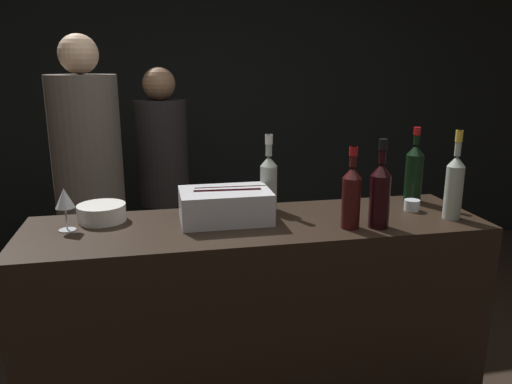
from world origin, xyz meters
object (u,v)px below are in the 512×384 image
at_px(candle_votive, 412,205).
at_px(red_wine_bottle_black_foil, 380,193).
at_px(bowl_white, 102,212).
at_px(red_wine_bottle_tall, 351,195).
at_px(person_blond_tee, 163,177).
at_px(red_wine_bottle_burgundy, 414,171).
at_px(ice_bin_with_bottles, 225,204).
at_px(white_wine_bottle, 269,180).
at_px(wine_glass, 65,200).
at_px(rose_wine_bottle, 454,184).
at_px(person_in_hoodie, 89,181).

bearing_deg(candle_votive, red_wine_bottle_black_foil, -143.46).
distance_m(bowl_white, red_wine_bottle_tall, 1.00).
bearing_deg(person_blond_tee, red_wine_bottle_tall, -15.09).
bearing_deg(red_wine_bottle_burgundy, candle_votive, -118.51).
height_order(ice_bin_with_bottles, red_wine_bottle_black_foil, red_wine_bottle_black_foil).
relative_size(ice_bin_with_bottles, white_wine_bottle, 1.09).
bearing_deg(wine_glass, red_wine_bottle_burgundy, 4.46).
relative_size(bowl_white, red_wine_bottle_tall, 0.60).
height_order(rose_wine_bottle, white_wine_bottle, rose_wine_bottle).
relative_size(candle_votive, rose_wine_bottle, 0.18).
relative_size(red_wine_bottle_black_foil, person_blond_tee, 0.21).
xyz_separation_m(red_wine_bottle_black_foil, person_in_hoodie, (-1.21, 1.13, -0.16)).
height_order(red_wine_bottle_burgundy, white_wine_bottle, red_wine_bottle_burgundy).
bearing_deg(candle_votive, bowl_white, 174.76).
distance_m(ice_bin_with_bottles, red_wine_bottle_burgundy, 0.90).
distance_m(ice_bin_with_bottles, rose_wine_bottle, 0.93).
bearing_deg(person_in_hoodie, candle_votive, 58.09).
bearing_deg(candle_votive, rose_wine_bottle, -51.60).
distance_m(red_wine_bottle_burgundy, white_wine_bottle, 0.68).
bearing_deg(red_wine_bottle_burgundy, wine_glass, -175.54).
height_order(rose_wine_bottle, person_blond_tee, person_blond_tee).
relative_size(ice_bin_with_bottles, candle_votive, 5.40).
bearing_deg(ice_bin_with_bottles, wine_glass, -179.83).
relative_size(bowl_white, white_wine_bottle, 0.58).
height_order(candle_votive, person_in_hoodie, person_in_hoodie).
height_order(red_wine_bottle_burgundy, red_wine_bottle_black_foil, red_wine_bottle_black_foil).
xyz_separation_m(bowl_white, red_wine_bottle_black_foil, (1.07, -0.30, 0.10)).
bearing_deg(white_wine_bottle, bowl_white, -178.38).
distance_m(rose_wine_bottle, white_wine_bottle, 0.76).
xyz_separation_m(red_wine_bottle_black_foil, white_wine_bottle, (-0.37, 0.32, -0.01)).
distance_m(bowl_white, rose_wine_bottle, 1.44).
bearing_deg(person_blond_tee, candle_votive, -2.33).
xyz_separation_m(rose_wine_bottle, person_blond_tee, (-1.14, 1.55, -0.26)).
relative_size(candle_votive, person_in_hoodie, 0.04).
distance_m(red_wine_bottle_burgundy, red_wine_bottle_black_foil, 0.45).
bearing_deg(rose_wine_bottle, candle_votive, 128.40).
height_order(candle_votive, person_blond_tee, person_blond_tee).
bearing_deg(red_wine_bottle_burgundy, person_blond_tee, 131.04).
bearing_deg(rose_wine_bottle, red_wine_bottle_black_foil, -172.55).
height_order(ice_bin_with_bottles, person_in_hoodie, person_in_hoodie).
height_order(red_wine_bottle_tall, person_blond_tee, person_blond_tee).
bearing_deg(rose_wine_bottle, bowl_white, 169.86).
bearing_deg(bowl_white, wine_glass, -141.08).
xyz_separation_m(ice_bin_with_bottles, bowl_white, (-0.49, 0.09, -0.03)).
bearing_deg(wine_glass, bowl_white, 38.92).
xyz_separation_m(red_wine_bottle_tall, person_blond_tee, (-0.68, 1.58, -0.25)).
relative_size(bowl_white, red_wine_bottle_burgundy, 0.56).
height_order(wine_glass, red_wine_bottle_black_foil, red_wine_bottle_black_foil).
height_order(red_wine_bottle_tall, rose_wine_bottle, rose_wine_bottle).
distance_m(candle_votive, person_blond_tee, 1.76).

